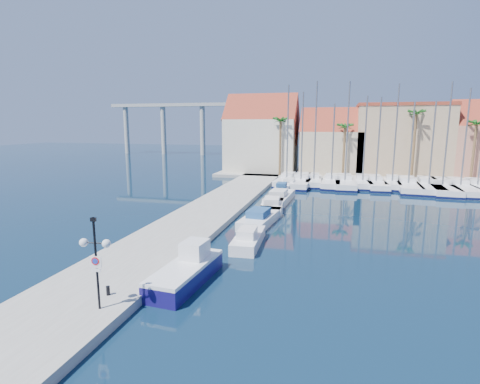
# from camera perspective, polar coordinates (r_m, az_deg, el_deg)

# --- Properties ---
(ground) EXTENTS (260.00, 260.00, 0.00)m
(ground) POSITION_cam_1_polar(r_m,az_deg,el_deg) (20.81, 5.08, -14.74)
(ground) COLOR #081D31
(ground) RESTS_ON ground
(quay_west) EXTENTS (6.00, 77.00, 0.50)m
(quay_west) POSITION_cam_1_polar(r_m,az_deg,el_deg) (35.33, -5.77, -3.70)
(quay_west) COLOR gray
(quay_west) RESTS_ON ground
(shore_north) EXTENTS (54.00, 16.00, 0.50)m
(shore_north) POSITION_cam_1_polar(r_m,az_deg,el_deg) (67.52, 20.39, 2.45)
(shore_north) COLOR gray
(shore_north) RESTS_ON ground
(lamp_post) EXTENTS (1.46, 0.51, 4.31)m
(lamp_post) POSITION_cam_1_polar(r_m,az_deg,el_deg) (17.94, -21.18, -8.17)
(lamp_post) COLOR black
(lamp_post) RESTS_ON quay_west
(bollard) EXTENTS (0.18, 0.18, 0.46)m
(bollard) POSITION_cam_1_polar(r_m,az_deg,el_deg) (20.09, -19.46, -13.98)
(bollard) COLOR black
(bollard) RESTS_ON quay_west
(fishing_boat) EXTENTS (2.49, 6.15, 2.10)m
(fishing_boat) POSITION_cam_1_polar(r_m,az_deg,el_deg) (21.66, -8.07, -11.74)
(fishing_boat) COLOR #150E57
(fishing_boat) RESTS_ON ground
(motorboat_west_0) EXTENTS (2.00, 5.52, 1.40)m
(motorboat_west_0) POSITION_cam_1_polar(r_m,az_deg,el_deg) (27.60, 1.27, -7.14)
(motorboat_west_0) COLOR white
(motorboat_west_0) RESTS_ON ground
(motorboat_west_1) EXTENTS (2.96, 7.26, 1.40)m
(motorboat_west_1) POSITION_cam_1_polar(r_m,az_deg,el_deg) (33.68, 3.15, -3.91)
(motorboat_west_1) COLOR white
(motorboat_west_1) RESTS_ON ground
(motorboat_west_2) EXTENTS (2.72, 6.85, 1.40)m
(motorboat_west_2) POSITION_cam_1_polar(r_m,az_deg,el_deg) (38.83, 4.95, -2.01)
(motorboat_west_2) COLOR white
(motorboat_west_2) RESTS_ON ground
(motorboat_west_3) EXTENTS (2.76, 7.59, 1.40)m
(motorboat_west_3) POSITION_cam_1_polar(r_m,az_deg,el_deg) (43.37, 6.05, -0.72)
(motorboat_west_3) COLOR white
(motorboat_west_3) RESTS_ON ground
(motorboat_west_4) EXTENTS (1.81, 5.37, 1.40)m
(motorboat_west_4) POSITION_cam_1_polar(r_m,az_deg,el_deg) (48.55, 6.40, 0.47)
(motorboat_west_4) COLOR white
(motorboat_west_4) RESTS_ON ground
(motorboat_west_5) EXTENTS (2.09, 6.23, 1.40)m
(motorboat_west_5) POSITION_cam_1_polar(r_m,az_deg,el_deg) (52.61, 7.58, 1.21)
(motorboat_west_5) COLOR white
(motorboat_west_5) RESTS_ON ground
(motorboat_west_6) EXTENTS (2.27, 5.60, 1.40)m
(motorboat_west_6) POSITION_cam_1_polar(r_m,az_deg,el_deg) (57.26, 7.95, 1.95)
(motorboat_west_6) COLOR white
(motorboat_west_6) RESTS_ON ground
(sailboat_0) EXTENTS (3.05, 9.50, 14.15)m
(sailboat_0) POSITION_cam_1_polar(r_m,az_deg,el_deg) (55.57, 7.22, 1.83)
(sailboat_0) COLOR white
(sailboat_0) RESTS_ON ground
(sailboat_1) EXTENTS (3.56, 11.47, 13.12)m
(sailboat_1) POSITION_cam_1_polar(r_m,az_deg,el_deg) (55.01, 9.36, 1.63)
(sailboat_1) COLOR white
(sailboat_1) RESTS_ON ground
(sailboat_2) EXTENTS (2.60, 8.41, 14.59)m
(sailboat_2) POSITION_cam_1_polar(r_m,az_deg,el_deg) (55.46, 11.17, 1.73)
(sailboat_2) COLOR white
(sailboat_2) RESTS_ON ground
(sailboat_3) EXTENTS (2.70, 9.52, 11.51)m
(sailboat_3) POSITION_cam_1_polar(r_m,az_deg,el_deg) (55.11, 13.77, 1.49)
(sailboat_3) COLOR white
(sailboat_3) RESTS_ON ground
(sailboat_4) EXTENTS (3.09, 10.52, 14.43)m
(sailboat_4) POSITION_cam_1_polar(r_m,az_deg,el_deg) (55.27, 15.65, 1.46)
(sailboat_4) COLOR white
(sailboat_4) RESTS_ON ground
(sailboat_5) EXTENTS (2.53, 8.58, 12.52)m
(sailboat_5) POSITION_cam_1_polar(r_m,az_deg,el_deg) (55.90, 18.11, 1.43)
(sailboat_5) COLOR white
(sailboat_5) RESTS_ON ground
(sailboat_6) EXTENTS (3.11, 9.74, 12.32)m
(sailboat_6) POSITION_cam_1_polar(r_m,az_deg,el_deg) (55.65, 19.91, 1.26)
(sailboat_6) COLOR white
(sailboat_6) RESTS_ON ground
(sailboat_7) EXTENTS (2.89, 8.38, 14.05)m
(sailboat_7) POSITION_cam_1_polar(r_m,az_deg,el_deg) (56.54, 22.14, 1.32)
(sailboat_7) COLOR white
(sailboat_7) RESTS_ON ground
(sailboat_8) EXTENTS (3.26, 10.92, 11.57)m
(sailboat_8) POSITION_cam_1_polar(r_m,az_deg,el_deg) (55.57, 24.16, 0.93)
(sailboat_8) COLOR white
(sailboat_8) RESTS_ON ground
(sailboat_9) EXTENTS (3.59, 11.49, 11.63)m
(sailboat_9) POSITION_cam_1_polar(r_m,az_deg,el_deg) (56.12, 26.68, 0.81)
(sailboat_9) COLOR white
(sailboat_9) RESTS_ON ground
(sailboat_10) EXTENTS (3.74, 11.87, 13.97)m
(sailboat_10) POSITION_cam_1_polar(r_m,az_deg,el_deg) (56.08, 28.31, 0.69)
(sailboat_10) COLOR white
(sailboat_10) RESTS_ON ground
(sailboat_11) EXTENTS (3.68, 11.92, 13.18)m
(sailboat_11) POSITION_cam_1_polar(r_m,az_deg,el_deg) (56.86, 30.32, 0.62)
(sailboat_11) COLOR white
(sailboat_11) RESTS_ON ground
(sailboat_12) EXTENTS (2.68, 8.86, 12.40)m
(sailboat_12) POSITION_cam_1_polar(r_m,az_deg,el_deg) (58.23, 32.27, 0.67)
(sailboat_12) COLOR white
(sailboat_12) RESTS_ON ground
(building_0) EXTENTS (12.30, 9.00, 13.50)m
(building_0) POSITION_cam_1_polar(r_m,az_deg,el_deg) (66.92, 3.37, 8.41)
(building_0) COLOR beige
(building_0) RESTS_ON shore_north
(building_1) EXTENTS (10.30, 8.00, 11.00)m
(building_1) POSITION_cam_1_polar(r_m,az_deg,el_deg) (65.71, 13.76, 7.03)
(building_1) COLOR tan
(building_1) RESTS_ON shore_north
(building_2) EXTENTS (14.20, 10.20, 11.50)m
(building_2) POSITION_cam_1_polar(r_m,az_deg,el_deg) (67.41, 23.27, 7.38)
(building_2) COLOR tan
(building_2) RESTS_ON shore_north
(palm_0) EXTENTS (2.60, 2.60, 10.15)m
(palm_0) POSITION_cam_1_polar(r_m,az_deg,el_deg) (61.27, 6.21, 10.58)
(palm_0) COLOR brown
(palm_0) RESTS_ON shore_north
(palm_1) EXTENTS (2.60, 2.60, 9.15)m
(palm_1) POSITION_cam_1_polar(r_m,az_deg,el_deg) (60.62, 15.71, 9.37)
(palm_1) COLOR brown
(palm_1) RESTS_ON shore_north
(palm_2) EXTENTS (2.60, 2.60, 11.15)m
(palm_2) POSITION_cam_1_polar(r_m,az_deg,el_deg) (61.61, 25.29, 10.53)
(palm_2) COLOR brown
(palm_2) RESTS_ON shore_north
(palm_3) EXTENTS (2.60, 2.60, 9.65)m
(palm_3) POSITION_cam_1_polar(r_m,az_deg,el_deg) (63.52, 32.36, 8.61)
(palm_3) COLOR brown
(palm_3) RESTS_ON shore_north
(viaduct) EXTENTS (48.00, 2.20, 14.45)m
(viaduct) POSITION_cam_1_polar(r_m,az_deg,el_deg) (109.05, -8.31, 11.04)
(viaduct) COLOR #9E9E99
(viaduct) RESTS_ON ground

